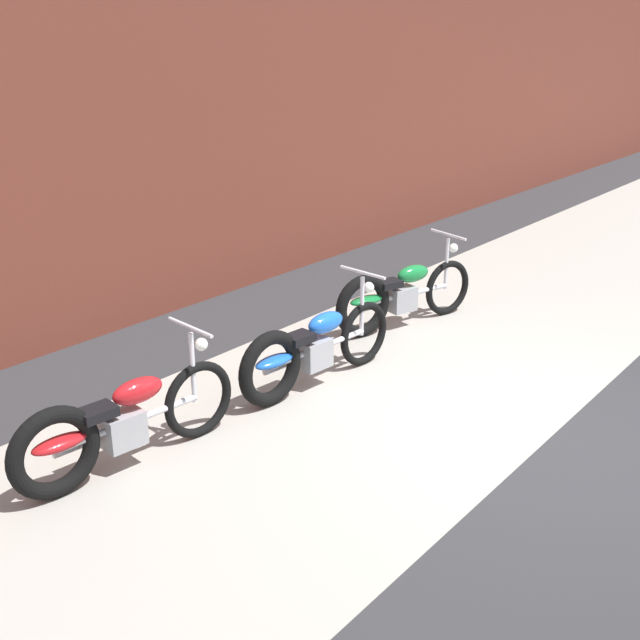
{
  "coord_description": "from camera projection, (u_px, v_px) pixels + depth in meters",
  "views": [
    {
      "loc": [
        -5.67,
        -2.15,
        3.26
      ],
      "look_at": [
        -0.52,
        2.08,
        0.75
      ],
      "focal_mm": 43.12,
      "sensor_mm": 36.0,
      "label": 1
    }
  ],
  "objects": [
    {
      "name": "sidewalk_slab",
      "position": [
        379.0,
        384.0,
        7.57
      ],
      "size": [
        36.0,
        3.5,
        0.01
      ],
      "primitive_type": "cube",
      "color": "#9E998E",
      "rests_on": "ground"
    },
    {
      "name": "brick_building_wall",
      "position": [
        134.0,
        66.0,
        8.59
      ],
      "size": [
        36.0,
        0.5,
        5.79
      ],
      "primitive_type": "cube",
      "color": "brown",
      "rests_on": "ground"
    },
    {
      "name": "ground_plane",
      "position": [
        547.0,
        440.0,
        6.53
      ],
      "size": [
        80.0,
        80.0,
        0.0
      ],
      "primitive_type": "plane",
      "color": "#2D2D30"
    },
    {
      "name": "motorcycle_blue",
      "position": [
        308.0,
        350.0,
        7.35
      ],
      "size": [
        2.01,
        0.58,
        1.03
      ],
      "rotation": [
        0.0,
        0.0,
        -0.09
      ],
      "color": "black",
      "rests_on": "ground"
    },
    {
      "name": "motorcycle_green",
      "position": [
        396.0,
        295.0,
        8.88
      ],
      "size": [
        1.96,
        0.79,
        1.03
      ],
      "rotation": [
        0.0,
        0.0,
        -0.28
      ],
      "color": "black",
      "rests_on": "ground"
    },
    {
      "name": "motorcycle_red",
      "position": [
        113.0,
        426.0,
        5.94
      ],
      "size": [
        2.01,
        0.59,
        1.03
      ],
      "rotation": [
        0.0,
        0.0,
        -0.1
      ],
      "color": "black",
      "rests_on": "ground"
    }
  ]
}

